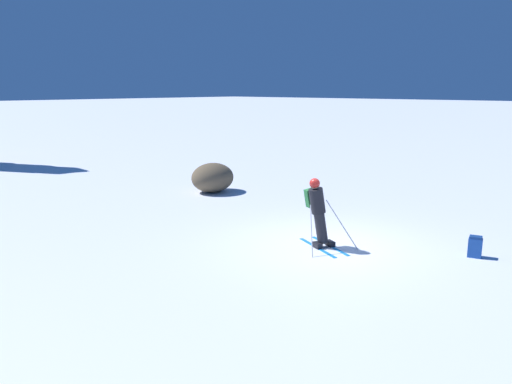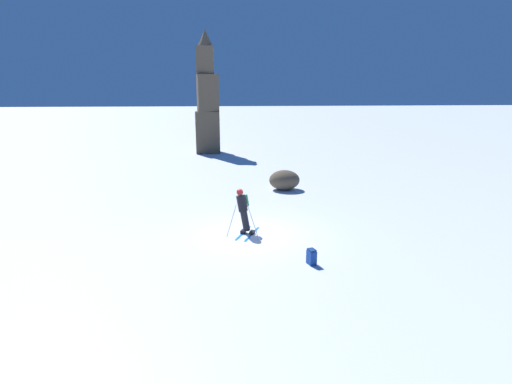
% 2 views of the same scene
% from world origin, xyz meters
% --- Properties ---
extents(ground_plane, '(300.00, 300.00, 0.00)m').
position_xyz_m(ground_plane, '(0.00, 0.00, 0.00)').
color(ground_plane, white).
extents(skier, '(1.36, 1.68, 1.76)m').
position_xyz_m(skier, '(-0.29, 0.10, 0.97)').
color(skier, '#1E7AC6').
rests_on(skier, ground).
extents(rock_pillar, '(2.08, 1.83, 10.37)m').
position_xyz_m(rock_pillar, '(-1.51, 21.44, 4.35)').
color(rock_pillar, brown).
rests_on(rock_pillar, ground).
extents(spare_backpack, '(0.29, 0.35, 0.50)m').
position_xyz_m(spare_backpack, '(1.57, -3.00, 0.24)').
color(spare_backpack, '#194293').
rests_on(spare_backpack, ground).
extents(exposed_boulder_0, '(1.68, 1.43, 1.09)m').
position_xyz_m(exposed_boulder_0, '(2.58, 6.83, 0.55)').
color(exposed_boulder_0, brown).
rests_on(exposed_boulder_0, ground).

